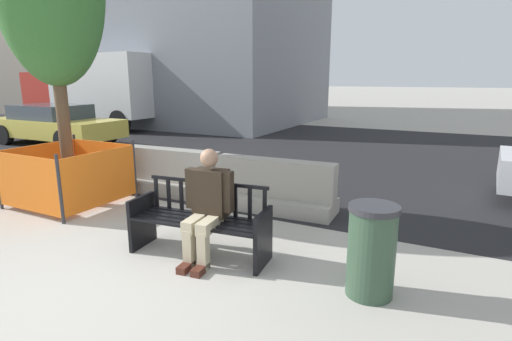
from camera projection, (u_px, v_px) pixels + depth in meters
ground_plane at (86, 287)px, 4.13m from camera, size 200.00×200.00×0.00m
street_asphalt at (331, 152)px, 11.67m from camera, size 120.00×12.00×0.01m
street_bench at (200, 224)px, 4.79m from camera, size 1.74×0.70×0.88m
seated_person at (207, 203)px, 4.63m from camera, size 0.59×0.75×1.31m
jersey_barrier_centre at (274, 190)px, 6.46m from camera, size 2.03×0.77×0.84m
jersey_barrier_left at (170, 175)px, 7.42m from camera, size 2.03×0.77×0.84m
construction_fence at (69, 173)px, 6.78m from camera, size 1.56×1.56×1.05m
car_taxi_near at (55, 124)px, 12.92m from camera, size 4.48×2.00×1.27m
delivery_truck at (96, 88)px, 17.18m from camera, size 6.88×2.55×3.05m
trash_bin at (371, 250)px, 3.88m from camera, size 0.48×0.48×0.93m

